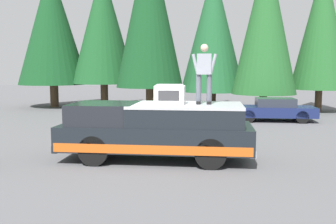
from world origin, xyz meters
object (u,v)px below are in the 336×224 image
at_px(compressor_unit, 170,94).
at_px(person_on_truck_bed, 204,72).
at_px(parked_car_navy, 273,110).
at_px(pickup_truck, 156,130).

relative_size(compressor_unit, person_on_truck_bed, 0.50).
relative_size(person_on_truck_bed, parked_car_navy, 0.41).
bearing_deg(person_on_truck_bed, compressor_unit, 94.16).
bearing_deg(parked_car_navy, person_on_truck_bed, 158.73).
xyz_separation_m(pickup_truck, person_on_truck_bed, (0.03, -1.38, 1.68)).
distance_m(compressor_unit, parked_car_navy, 9.77).
distance_m(pickup_truck, compressor_unit, 1.13).
xyz_separation_m(pickup_truck, parked_car_navy, (8.62, -4.72, -0.29)).
bearing_deg(pickup_truck, person_on_truck_bed, -88.91).
relative_size(pickup_truck, parked_car_navy, 1.35).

